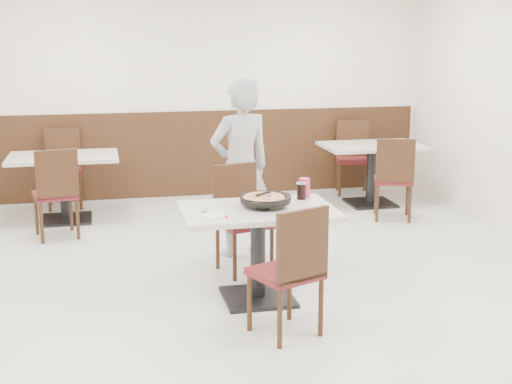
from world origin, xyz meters
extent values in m
plane|color=#B3B3AE|center=(0.00, 0.00, 0.00)|extent=(7.00, 7.00, 0.00)
cube|color=white|center=(0.00, 3.50, 1.40)|extent=(6.00, 0.04, 2.80)
cube|color=white|center=(0.00, -3.50, 1.40)|extent=(6.00, 0.04, 2.80)
cube|color=black|center=(0.00, 3.48, 0.55)|extent=(5.90, 0.03, 1.10)
cylinder|color=black|center=(0.01, -0.33, 0.77)|extent=(0.12, 0.12, 0.04)
cylinder|color=black|center=(0.04, -0.26, 0.79)|extent=(0.42, 0.42, 0.01)
cylinder|color=#D48E4C|center=(0.03, -0.29, 0.81)|extent=(0.31, 0.31, 0.02)
cube|color=silver|center=(0.06, -0.34, 0.84)|extent=(0.10, 0.11, 0.00)
cube|color=white|center=(-0.40, -0.48, 0.75)|extent=(0.17, 0.17, 0.00)
cylinder|color=white|center=(-0.40, -0.47, 0.76)|extent=(0.18, 0.18, 0.01)
cube|color=silver|center=(-0.43, -0.39, 0.77)|extent=(0.04, 0.16, 0.00)
cylinder|color=black|center=(0.39, -0.07, 0.81)|extent=(0.08, 0.08, 0.13)
cylinder|color=#C12246|center=(0.44, -0.01, 0.83)|extent=(0.10, 0.10, 0.16)
imported|color=#A9ABAF|center=(0.07, 0.90, 0.84)|extent=(0.70, 0.56, 1.69)
camera|label=1|loc=(-1.20, -5.57, 2.11)|focal=50.00mm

